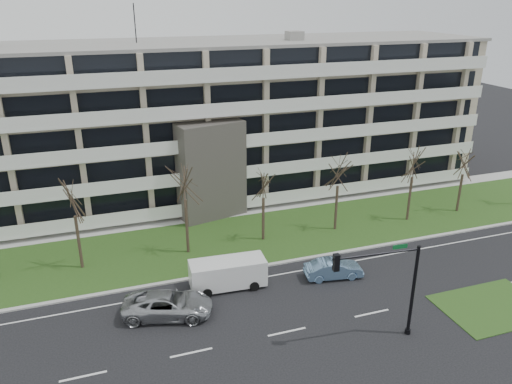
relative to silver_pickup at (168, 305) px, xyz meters
name	(u,v)px	position (x,y,z in m)	size (l,w,h in m)	color
ground	(287,332)	(6.63, -4.10, -0.80)	(160.00, 160.00, 0.00)	black
grass_verge	(229,240)	(6.63, 8.90, -0.77)	(90.00, 10.00, 0.06)	#274B19
curb	(247,269)	(6.63, 3.90, -0.74)	(90.00, 0.35, 0.12)	#B2B2AD
sidewalk	(213,215)	(6.63, 14.40, -0.76)	(90.00, 2.00, 0.08)	#B2B2AD
grass_median	(492,307)	(20.63, -6.10, -0.77)	(7.00, 5.00, 0.06)	#274B19
lane_edge_line	(253,279)	(6.63, 2.40, -0.80)	(90.00, 0.12, 0.01)	white
apartment_building	(194,121)	(6.63, 21.22, 6.81)	(60.50, 15.10, 18.75)	tan
silver_pickup	(168,305)	(0.00, 0.00, 0.00)	(2.66, 5.78, 1.60)	#A5A7AC
blue_sedan	(333,269)	(12.29, 0.76, -0.10)	(1.48, 4.25, 1.40)	#749DC9
white_van	(229,271)	(4.68, 2.04, 0.44)	(5.47, 2.47, 2.07)	white
traffic_signal	(387,280)	(11.85, -6.48, 3.27)	(5.42, 0.80, 6.29)	black
tree_2	(72,195)	(-5.20, 8.20, 5.20)	(3.86, 3.86, 7.73)	#382B21
tree_3	(184,178)	(2.95, 7.99, 5.61)	(4.12, 4.12, 8.24)	#382B21
tree_4	(263,181)	(9.46, 8.18, 4.49)	(3.41, 3.41, 6.82)	#382B21
tree_5	(339,168)	(16.17, 8.00, 4.92)	(3.68, 3.68, 7.36)	#382B21
tree_6	(414,160)	(23.44, 7.65, 5.01)	(3.74, 3.74, 7.48)	#382B21
tree_7	(465,160)	(29.18, 7.81, 4.41)	(3.36, 3.36, 6.71)	#382B21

